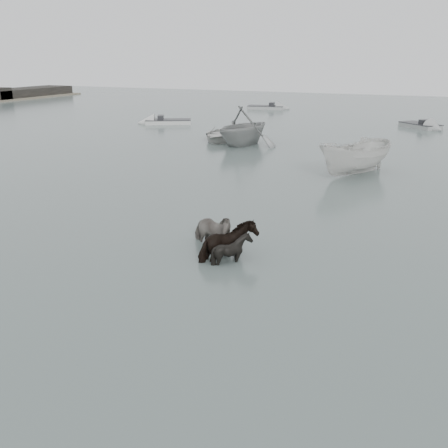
{
  "coord_description": "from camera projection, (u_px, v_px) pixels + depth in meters",
  "views": [
    {
      "loc": [
        5.02,
        -11.34,
        5.73
      ],
      "look_at": [
        -0.51,
        1.45,
        1.0
      ],
      "focal_mm": 40.0,
      "sensor_mm": 36.0,
      "label": 1
    }
  ],
  "objects": [
    {
      "name": "pony_dark",
      "position": [
        229.0,
        235.0,
        14.53
      ],
      "size": [
        1.5,
        1.68,
        1.51
      ],
      "primitive_type": "imported",
      "rotation": [
        0.0,
        0.0,
        1.41
      ],
      "color": "black",
      "rests_on": "ground"
    },
    {
      "name": "skiff_far",
      "position": [
        266.0,
        106.0,
        55.68
      ],
      "size": [
        5.68,
        2.5,
        0.75
      ],
      "primitive_type": null,
      "rotation": [
        0.0,
        0.0,
        0.17
      ],
      "color": "#9B9D9B",
      "rests_on": "ground"
    },
    {
      "name": "rowboat_lead",
      "position": [
        223.0,
        132.0,
        35.44
      ],
      "size": [
        3.89,
        5.23,
        1.04
      ],
      "primitive_type": "imported",
      "rotation": [
        0.0,
        0.0,
        0.06
      ],
      "color": "silver",
      "rests_on": "ground"
    },
    {
      "name": "rowboat_trail",
      "position": [
        244.0,
        124.0,
        33.14
      ],
      "size": [
        5.6,
        6.11,
        2.72
      ],
      "primitive_type": "imported",
      "rotation": [
        0.0,
        0.0,
        2.89
      ],
      "color": "gray",
      "rests_on": "ground"
    },
    {
      "name": "pony_black",
      "position": [
        232.0,
        243.0,
        14.39
      ],
      "size": [
        1.13,
        1.02,
        1.15
      ],
      "primitive_type": "imported",
      "rotation": [
        0.0,
        0.0,
        1.67
      ],
      "color": "black",
      "rests_on": "ground"
    },
    {
      "name": "pony_pinto",
      "position": [
        212.0,
        223.0,
        15.53
      ],
      "size": [
        1.97,
        1.35,
        1.52
      ],
      "primitive_type": "imported",
      "rotation": [
        0.0,
        0.0,
        1.25
      ],
      "color": "black",
      "rests_on": "ground"
    },
    {
      "name": "skiff_outer",
      "position": [
        168.0,
        120.0,
        43.73
      ],
      "size": [
        5.59,
        3.92,
        0.75
      ],
      "primitive_type": null,
      "rotation": [
        0.0,
        0.0,
        3.62
      ],
      "color": "silver",
      "rests_on": "ground"
    },
    {
      "name": "skiff_mid",
      "position": [
        420.0,
        123.0,
        41.3
      ],
      "size": [
        4.51,
        4.44,
        0.75
      ],
      "primitive_type": null,
      "rotation": [
        0.0,
        0.0,
        -0.77
      ],
      "color": "gray",
      "rests_on": "ground"
    },
    {
      "name": "ground",
      "position": [
        220.0,
        277.0,
        13.59
      ],
      "size": [
        140.0,
        140.0,
        0.0
      ],
      "primitive_type": "plane",
      "color": "#4E5C59",
      "rests_on": "ground"
    },
    {
      "name": "boat_small",
      "position": [
        356.0,
        156.0,
        24.98
      ],
      "size": [
        4.05,
        5.19,
        1.9
      ],
      "primitive_type": "imported",
      "rotation": [
        0.0,
        0.0,
        -0.52
      ],
      "color": "silver",
      "rests_on": "ground"
    }
  ]
}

